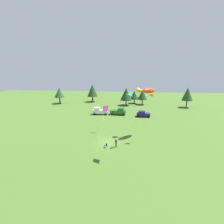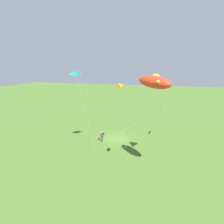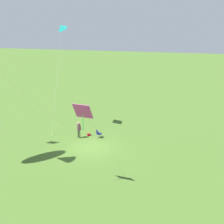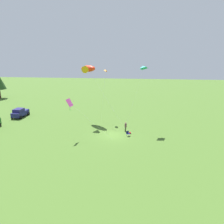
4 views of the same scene
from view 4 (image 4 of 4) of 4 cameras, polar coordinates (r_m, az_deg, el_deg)
name	(u,v)px [view 4 (image 4 of 4)]	position (r m, az deg, el deg)	size (l,w,h in m)	color
ground_plane	(113,135)	(36.20, 0.27, -6.13)	(160.00, 160.00, 0.00)	#436525
person_kite_flyer	(126,126)	(37.55, 3.56, -3.70)	(0.56, 0.46, 1.74)	#434F30
folding_chair	(128,133)	(35.90, 4.18, -5.53)	(0.68, 0.68, 0.82)	#151755
backpack_on_grass	(130,133)	(37.08, 4.72, -5.47)	(0.32, 0.22, 0.22)	#9E0C19
car_navy_hatch	(20,113)	(49.97, -22.92, -0.14)	(4.29, 2.39, 1.89)	navy
kite_large_fish	(87,69)	(42.66, -6.43, 11.16)	(8.35, 9.94, 10.94)	red
kite_delta_orange	(106,71)	(42.91, -1.53, 10.72)	(2.40, 1.37, 10.14)	orange
kite_diamond_rainbow	(70,103)	(34.49, -10.89, 2.25)	(1.37, 7.22, 6.27)	#D03E9E
kite_delta_teal	(143,67)	(38.10, 8.08, 11.47)	(1.60, 3.57, 11.21)	teal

